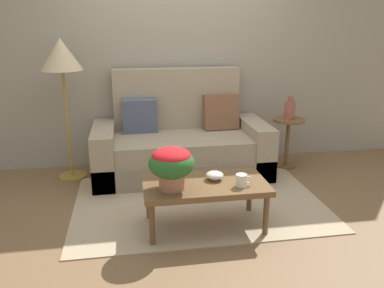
{
  "coord_description": "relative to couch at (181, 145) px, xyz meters",
  "views": [
    {
      "loc": [
        -0.64,
        -3.49,
        1.68
      ],
      "look_at": [
        -0.04,
        0.07,
        0.56
      ],
      "focal_mm": 36.57,
      "sensor_mm": 36.0,
      "label": 1
    }
  ],
  "objects": [
    {
      "name": "area_rug",
      "position": [
        0.05,
        -0.84,
        -0.33
      ],
      "size": [
        2.36,
        1.6,
        0.01
      ],
      "primitive_type": "cube",
      "color": "tan",
      "rests_on": "ground"
    },
    {
      "name": "floor_lamp",
      "position": [
        -1.23,
        0.04,
        0.96
      ],
      "size": [
        0.43,
        0.43,
        1.53
      ],
      "color": "olive",
      "rests_on": "ground"
    },
    {
      "name": "table_vase",
      "position": [
        1.29,
        -0.02,
        0.37
      ],
      "size": [
        0.13,
        0.13,
        0.27
      ],
      "color": "#934C42",
      "rests_on": "side_table"
    },
    {
      "name": "wall_back",
      "position": [
        0.05,
        0.48,
        1.13
      ],
      "size": [
        6.4,
        0.12,
        2.93
      ],
      "primitive_type": "cube",
      "color": "gray",
      "rests_on": "ground"
    },
    {
      "name": "side_table",
      "position": [
        1.28,
        -0.03,
        0.08
      ],
      "size": [
        0.38,
        0.38,
        0.6
      ],
      "color": "brown",
      "rests_on": "ground"
    },
    {
      "name": "coffee_table",
      "position": [
        0.02,
        -1.3,
        0.03
      ],
      "size": [
        1.03,
        0.54,
        0.41
      ],
      "color": "brown",
      "rests_on": "ground"
    },
    {
      "name": "couch",
      "position": [
        0.0,
        0.0,
        0.0
      ],
      "size": [
        1.95,
        0.9,
        1.17
      ],
      "color": "gray",
      "rests_on": "ground"
    },
    {
      "name": "potted_plant",
      "position": [
        -0.26,
        -1.38,
        0.29
      ],
      "size": [
        0.36,
        0.36,
        0.34
      ],
      "color": "#A36B4C",
      "rests_on": "coffee_table"
    },
    {
      "name": "ground_plane",
      "position": [
        0.05,
        -0.75,
        -0.34
      ],
      "size": [
        14.0,
        14.0,
        0.0
      ],
      "primitive_type": "plane",
      "color": "brown"
    },
    {
      "name": "coffee_mug",
      "position": [
        0.3,
        -1.42,
        0.12
      ],
      "size": [
        0.14,
        0.09,
        0.1
      ],
      "color": "white",
      "rests_on": "coffee_table"
    },
    {
      "name": "snack_bowl",
      "position": [
        0.11,
        -1.25,
        0.11
      ],
      "size": [
        0.15,
        0.15,
        0.07
      ],
      "color": "silver",
      "rests_on": "coffee_table"
    }
  ]
}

